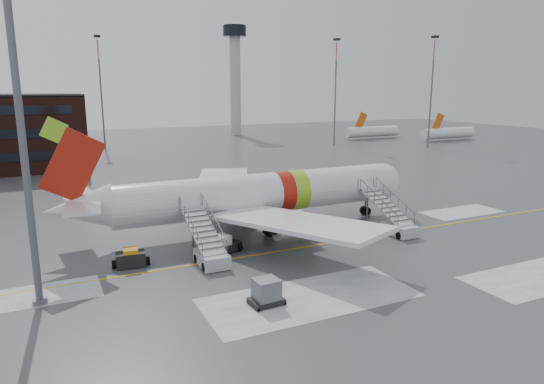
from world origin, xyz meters
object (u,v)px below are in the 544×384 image
airstair_aft (208,249)px  pushback_tug (223,245)px  airstair_fwd (395,222)px  baggage_tractor (131,259)px  airliner (254,195)px  uld_container (266,293)px  light_mast_near (14,61)px

airstair_aft → pushback_tug: 2.39m
airstair_fwd → airstair_aft: size_ratio=1.00×
pushback_tug → baggage_tractor: bearing=179.4°
airliner → uld_container: (-5.79, -15.29, -2.63)m
airliner → pushback_tug: bearing=-134.6°
airstair_fwd → baggage_tractor: (-23.76, 1.64, -0.45)m
airliner → pushback_tug: size_ratio=11.40×
pushback_tug → baggage_tractor: 7.39m
airliner → pushback_tug: (-4.91, -4.97, -2.73)m
uld_container → baggage_tractor: size_ratio=0.76×
airstair_fwd → pushback_tug: (-16.38, 1.56, -0.38)m
airstair_fwd → uld_container: size_ratio=3.59×
airstair_aft → pushback_tug: airstair_aft is taller
airstair_aft → uld_container: airstair_aft is taller
airstair_aft → baggage_tractor: (-5.62, 1.64, -0.45)m
airstair_fwd → airstair_aft: (-18.15, 0.00, 0.00)m
pushback_tug → uld_container: uld_container is taller
airliner → airstair_aft: size_ratio=4.55×
pushback_tug → light_mast_near: light_mast_near is taller
airstair_fwd → baggage_tractor: airstair_fwd is taller
airstair_aft → light_mast_near: 18.34m
airliner → airstair_fwd: airliner is taller
uld_container → light_mast_near: (-12.82, 6.24, 13.99)m
airliner → uld_container: size_ratio=16.35×
airstair_aft → airstair_fwd: bearing=0.0°
airliner → airstair_fwd: bearing=-29.7°
airstair_aft → pushback_tug: (1.77, 1.56, -0.38)m
light_mast_near → uld_container: bearing=-25.9°
baggage_tractor → light_mast_near: light_mast_near is taller
airstair_aft → airliner: bearing=44.4°
airstair_fwd → airstair_aft: bearing=180.0°
airliner → uld_container: 16.56m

